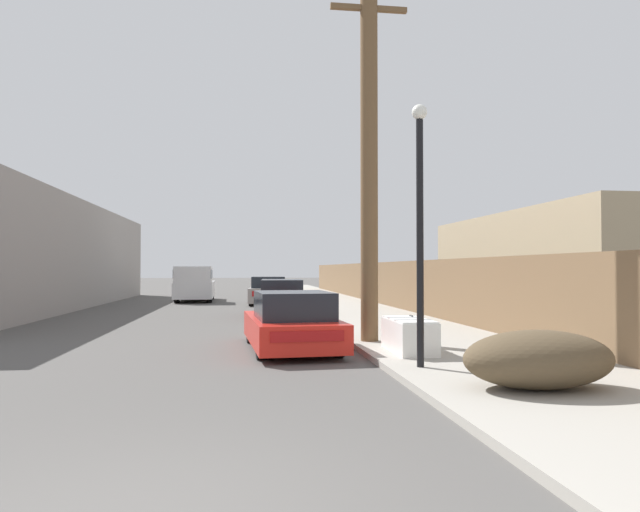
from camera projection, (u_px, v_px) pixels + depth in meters
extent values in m
cube|color=#9E998E|center=(337.00, 304.00, 27.72)|extent=(4.20, 63.00, 0.12)
cube|color=white|center=(409.00, 336.00, 11.27)|extent=(0.74, 1.68, 0.63)
cube|color=white|center=(409.00, 319.00, 11.28)|extent=(0.71, 1.62, 0.03)
cube|color=#333335|center=(411.00, 316.00, 11.82)|extent=(0.03, 0.20, 0.02)
cube|color=gray|center=(405.00, 317.00, 11.55)|extent=(0.74, 0.07, 0.01)
cube|color=gray|center=(413.00, 320.00, 11.03)|extent=(0.74, 0.07, 0.01)
cube|color=red|center=(291.00, 330.00, 12.47)|extent=(2.03, 4.22, 0.57)
cube|color=black|center=(293.00, 305.00, 12.12)|extent=(1.64, 2.07, 0.57)
cube|color=#B21414|center=(308.00, 336.00, 10.44)|extent=(1.38, 0.12, 0.20)
cylinder|color=black|center=(251.00, 329.00, 13.57)|extent=(0.24, 0.65, 0.64)
cylinder|color=black|center=(314.00, 328.00, 13.87)|extent=(0.24, 0.65, 0.64)
cylinder|color=black|center=(262.00, 343.00, 11.07)|extent=(0.24, 0.65, 0.64)
cylinder|color=black|center=(338.00, 341.00, 11.37)|extent=(0.24, 0.65, 0.64)
cube|color=#5B1E19|center=(282.00, 303.00, 21.10)|extent=(1.96, 4.65, 0.69)
cube|color=black|center=(282.00, 287.00, 20.93)|extent=(1.61, 2.63, 0.54)
cube|color=#B21414|center=(282.00, 304.00, 18.81)|extent=(1.33, 0.10, 0.24)
cylinder|color=black|center=(263.00, 306.00, 22.44)|extent=(0.24, 0.64, 0.63)
cylinder|color=black|center=(300.00, 305.00, 22.56)|extent=(0.24, 0.64, 0.63)
cylinder|color=black|center=(261.00, 311.00, 19.63)|extent=(0.24, 0.64, 0.63)
cylinder|color=black|center=(303.00, 311.00, 19.74)|extent=(0.24, 0.64, 0.63)
cube|color=gray|center=(268.00, 294.00, 28.42)|extent=(2.09, 4.19, 0.69)
cube|color=black|center=(268.00, 282.00, 28.27)|extent=(1.73, 2.38, 0.54)
cube|color=#B21414|center=(268.00, 294.00, 26.37)|extent=(1.45, 0.11, 0.24)
cylinder|color=black|center=(253.00, 297.00, 29.61)|extent=(0.24, 0.66, 0.65)
cylinder|color=black|center=(284.00, 297.00, 29.74)|extent=(0.24, 0.66, 0.65)
cylinder|color=black|center=(251.00, 299.00, 27.09)|extent=(0.24, 0.66, 0.65)
cylinder|color=black|center=(285.00, 299.00, 27.21)|extent=(0.24, 0.66, 0.65)
cube|color=silver|center=(195.00, 289.00, 31.26)|extent=(2.08, 5.26, 0.86)
cube|color=silver|center=(194.00, 274.00, 29.86)|extent=(1.91, 2.38, 0.82)
cube|color=black|center=(194.00, 274.00, 29.86)|extent=(1.95, 2.34, 0.45)
cylinder|color=black|center=(209.00, 294.00, 29.79)|extent=(0.28, 0.86, 0.85)
cylinder|color=black|center=(177.00, 295.00, 29.53)|extent=(0.28, 0.86, 0.85)
cylinder|color=black|center=(212.00, 292.00, 32.98)|extent=(0.28, 0.86, 0.85)
cylinder|color=black|center=(182.00, 292.00, 32.73)|extent=(0.28, 0.86, 0.85)
cylinder|color=brown|center=(369.00, 155.00, 13.11)|extent=(0.40, 0.40, 8.53)
cube|color=brown|center=(369.00, 8.00, 13.18)|extent=(1.80, 0.12, 0.12)
cylinder|color=black|center=(420.00, 243.00, 9.59)|extent=(0.12, 0.12, 4.17)
sphere|color=white|center=(419.00, 112.00, 9.64)|extent=(0.26, 0.26, 0.26)
ellipsoid|color=brown|center=(538.00, 359.00, 7.83)|extent=(2.12, 1.34, 0.80)
cube|color=brown|center=(382.00, 283.00, 26.81)|extent=(0.08, 43.94, 1.96)
cube|color=gray|center=(8.00, 255.00, 25.36)|extent=(7.00, 25.72, 4.78)
cube|color=tan|center=(573.00, 266.00, 20.87)|extent=(6.00, 12.22, 3.76)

